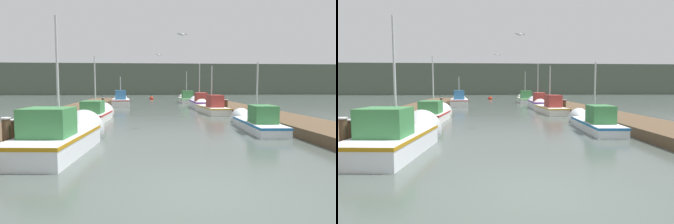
# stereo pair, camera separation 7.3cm
# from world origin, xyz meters

# --- Properties ---
(ground_plane) EXTENTS (200.00, 200.00, 0.00)m
(ground_plane) POSITION_xyz_m (0.00, 0.00, 0.00)
(ground_plane) COLOR #47514C
(dock_left) EXTENTS (2.92, 40.00, 0.43)m
(dock_left) POSITION_xyz_m (-6.57, 16.00, 0.21)
(dock_left) COLOR brown
(dock_left) RESTS_ON ground_plane
(dock_right) EXTENTS (2.92, 40.00, 0.43)m
(dock_right) POSITION_xyz_m (6.57, 16.00, 0.21)
(dock_right) COLOR brown
(dock_right) RESTS_ON ground_plane
(distant_shore_ridge) EXTENTS (120.00, 16.00, 6.95)m
(distant_shore_ridge) POSITION_xyz_m (0.00, 68.96, 3.47)
(distant_shore_ridge) COLOR #4C5647
(distant_shore_ridge) RESTS_ON ground_plane
(fishing_boat_0) EXTENTS (2.23, 5.30, 4.87)m
(fishing_boat_0) POSITION_xyz_m (-3.94, 4.44, 0.47)
(fishing_boat_0) COLOR silver
(fishing_boat_0) RESTS_ON ground_plane
(fishing_boat_1) EXTENTS (1.59, 5.60, 3.67)m
(fishing_boat_1) POSITION_xyz_m (4.27, 8.69, 0.37)
(fishing_boat_1) COLOR silver
(fishing_boat_1) RESTS_ON ground_plane
(fishing_boat_2) EXTENTS (1.76, 4.69, 4.38)m
(fishing_boat_2) POSITION_xyz_m (-4.20, 13.18, 0.40)
(fishing_boat_2) COLOR silver
(fishing_boat_2) RESTS_ON ground_plane
(fishing_boat_3) EXTENTS (1.73, 5.99, 4.09)m
(fishing_boat_3) POSITION_xyz_m (4.01, 17.81, 0.41)
(fishing_boat_3) COLOR silver
(fishing_boat_3) RESTS_ON ground_plane
(fishing_boat_4) EXTENTS (1.63, 6.12, 4.55)m
(fishing_boat_4) POSITION_xyz_m (4.06, 22.93, 0.50)
(fishing_boat_4) COLOR silver
(fishing_boat_4) RESTS_ON ground_plane
(fishing_boat_5) EXTENTS (2.21, 5.78, 3.58)m
(fishing_boat_5) POSITION_xyz_m (-3.81, 26.99, 0.48)
(fishing_boat_5) COLOR silver
(fishing_boat_5) RESTS_ON ground_plane
(fishing_boat_6) EXTENTS (1.79, 6.22, 4.37)m
(fishing_boat_6) POSITION_xyz_m (4.01, 31.64, 0.45)
(fishing_boat_6) COLOR silver
(fishing_boat_6) RESTS_ON ground_plane
(mooring_piling_0) EXTENTS (0.33, 0.33, 1.17)m
(mooring_piling_0) POSITION_xyz_m (-5.04, 3.46, 0.59)
(mooring_piling_0) COLOR #473523
(mooring_piling_0) RESTS_ON ground_plane
(mooring_piling_1) EXTENTS (0.24, 0.24, 1.04)m
(mooring_piling_1) POSITION_xyz_m (-5.01, 21.95, 0.53)
(mooring_piling_1) COLOR #473523
(mooring_piling_1) RESTS_ON ground_plane
(mooring_piling_2) EXTENTS (0.30, 0.30, 1.07)m
(mooring_piling_2) POSITION_xyz_m (5.05, 16.83, 0.54)
(mooring_piling_2) COLOR #473523
(mooring_piling_2) RESTS_ON ground_plane
(mooring_piling_3) EXTENTS (0.26, 0.26, 1.27)m
(mooring_piling_3) POSITION_xyz_m (-5.11, 3.00, 0.64)
(mooring_piling_3) COLOR #473523
(mooring_piling_3) RESTS_ON ground_plane
(channel_buoy) EXTENTS (0.58, 0.58, 1.08)m
(channel_buoy) POSITION_xyz_m (-0.19, 39.53, 0.16)
(channel_buoy) COLOR red
(channel_buoy) RESTS_ON ground_plane
(seagull_lead) EXTENTS (0.56, 0.29, 0.12)m
(seagull_lead) POSITION_xyz_m (0.04, 20.00, 4.72)
(seagull_lead) COLOR white
(seagull_1) EXTENTS (0.56, 0.31, 0.12)m
(seagull_1) POSITION_xyz_m (0.72, 9.51, 4.71)
(seagull_1) COLOR white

